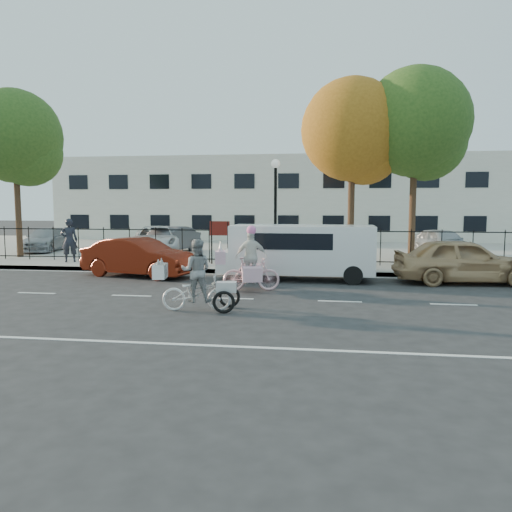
% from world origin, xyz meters
% --- Properties ---
extents(ground, '(120.00, 120.00, 0.00)m').
position_xyz_m(ground, '(0.00, 0.00, 0.00)').
color(ground, '#333334').
extents(road_markings, '(60.00, 9.52, 0.01)m').
position_xyz_m(road_markings, '(0.00, 0.00, 0.01)').
color(road_markings, silver).
rests_on(road_markings, ground).
extents(curb, '(60.00, 0.10, 0.15)m').
position_xyz_m(curb, '(0.00, 5.05, 0.07)').
color(curb, '#A8A399').
rests_on(curb, ground).
extents(sidewalk, '(60.00, 2.20, 0.15)m').
position_xyz_m(sidewalk, '(0.00, 6.10, 0.07)').
color(sidewalk, '#A8A399').
rests_on(sidewalk, ground).
extents(parking_lot, '(60.00, 15.60, 0.15)m').
position_xyz_m(parking_lot, '(0.00, 15.00, 0.07)').
color(parking_lot, '#A8A399').
rests_on(parking_lot, ground).
extents(iron_fence, '(58.00, 0.06, 1.50)m').
position_xyz_m(iron_fence, '(0.00, 7.20, 0.90)').
color(iron_fence, black).
rests_on(iron_fence, sidewalk).
extents(building, '(34.00, 10.00, 6.00)m').
position_xyz_m(building, '(0.00, 25.00, 3.00)').
color(building, silver).
rests_on(building, ground).
extents(lamppost, '(0.36, 0.36, 4.33)m').
position_xyz_m(lamppost, '(0.50, 6.80, 3.11)').
color(lamppost, black).
rests_on(lamppost, sidewalk).
extents(street_sign, '(0.85, 0.06, 1.80)m').
position_xyz_m(street_sign, '(-1.85, 6.80, 1.42)').
color(street_sign, black).
rests_on(street_sign, sidewalk).
extents(zebra_trike, '(2.11, 0.98, 1.80)m').
position_xyz_m(zebra_trike, '(-0.59, -1.68, 0.70)').
color(zebra_trike, white).
rests_on(zebra_trike, ground).
extents(unicorn_bike, '(2.05, 1.46, 2.02)m').
position_xyz_m(unicorn_bike, '(0.30, 1.32, 0.75)').
color(unicorn_bike, '#FFC2CA').
rests_on(unicorn_bike, ground).
extents(white_van, '(5.44, 1.92, 1.93)m').
position_xyz_m(white_van, '(1.67, 3.80, 1.06)').
color(white_van, white).
rests_on(white_van, ground).
extents(red_sedan, '(4.57, 2.57, 1.43)m').
position_xyz_m(red_sedan, '(-4.23, 3.80, 0.71)').
color(red_sedan, '#5B170A').
rests_on(red_sedan, ground).
extents(gold_sedan, '(4.65, 2.19, 1.54)m').
position_xyz_m(gold_sedan, '(7.17, 3.80, 0.77)').
color(gold_sedan, tan).
rests_on(gold_sedan, ground).
extents(pedestrian, '(0.82, 0.71, 1.90)m').
position_xyz_m(pedestrian, '(-8.46, 6.52, 1.10)').
color(pedestrian, black).
rests_on(pedestrian, sidewalk).
extents(lot_car_a, '(2.32, 4.34, 1.20)m').
position_xyz_m(lot_car_a, '(-12.36, 11.13, 0.75)').
color(lot_car_a, '#9C9EA4').
rests_on(lot_car_a, parking_lot).
extents(lot_car_b, '(3.70, 5.52, 1.41)m').
position_xyz_m(lot_car_b, '(-5.96, 10.49, 0.85)').
color(lot_car_b, silver).
rests_on(lot_car_b, parking_lot).
extents(lot_car_c, '(2.60, 4.36, 1.36)m').
position_xyz_m(lot_car_c, '(-5.50, 11.09, 0.83)').
color(lot_car_c, '#46484D').
rests_on(lot_car_c, parking_lot).
extents(lot_car_d, '(2.94, 4.31, 1.36)m').
position_xyz_m(lot_car_d, '(8.11, 11.23, 0.83)').
color(lot_car_d, '#A6AAAE').
rests_on(lot_car_d, parking_lot).
extents(tree_west, '(4.36, 4.36, 8.00)m').
position_xyz_m(tree_west, '(-11.78, 8.26, 5.60)').
color(tree_west, '#442D1D').
rests_on(tree_west, ground).
extents(tree_mid, '(4.34, 4.34, 7.95)m').
position_xyz_m(tree_mid, '(3.76, 8.15, 5.57)').
color(tree_mid, '#442D1D').
rests_on(tree_mid, ground).
extents(tree_east, '(4.54, 4.54, 8.32)m').
position_xyz_m(tree_east, '(6.32, 8.26, 5.83)').
color(tree_east, '#442D1D').
rests_on(tree_east, ground).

